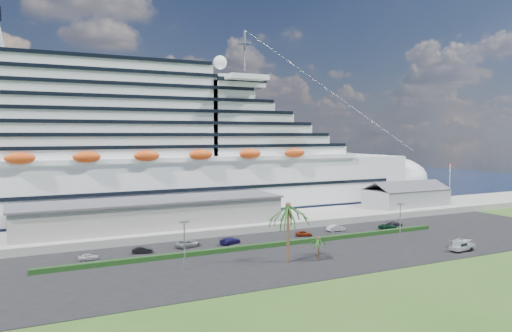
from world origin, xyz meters
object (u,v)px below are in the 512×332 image
cruise_ship (141,157)px  parked_car_3 (230,241)px  pickup_truck (462,246)px  boat_trailer (462,241)px

cruise_ship → parked_car_3: cruise_ship is taller
pickup_truck → boat_trailer: 4.48m
cruise_ship → parked_car_3: 45.35m
cruise_ship → pickup_truck: cruise_ship is taller
cruise_ship → boat_trailer: bearing=-52.7°
parked_car_3 → pickup_truck: pickup_truck is taller
boat_trailer → pickup_truck: bearing=-139.3°
parked_car_3 → pickup_truck: size_ratio=0.91×
cruise_ship → pickup_truck: 83.79m
cruise_ship → boat_trailer: size_ratio=32.85×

